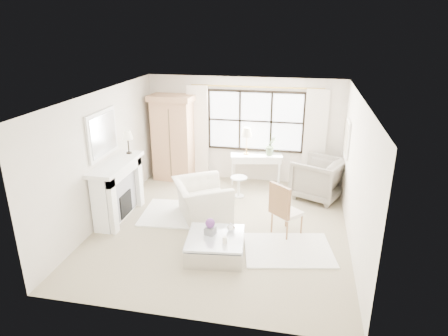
{
  "coord_description": "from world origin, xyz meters",
  "views": [
    {
      "loc": [
        1.49,
        -7.14,
        3.98
      ],
      "look_at": [
        -0.0,
        0.2,
        1.22
      ],
      "focal_mm": 32.0,
      "sensor_mm": 36.0,
      "label": 1
    }
  ],
  "objects": [
    {
      "name": "floor",
      "position": [
        0.0,
        0.0,
        0.0
      ],
      "size": [
        5.5,
        5.5,
        0.0
      ],
      "primitive_type": "plane",
      "color": "tan",
      "rests_on": "ground"
    },
    {
      "name": "ceiling",
      "position": [
        0.0,
        0.0,
        2.7
      ],
      "size": [
        5.5,
        5.5,
        0.0
      ],
      "primitive_type": "plane",
      "rotation": [
        3.14,
        0.0,
        0.0
      ],
      "color": "white",
      "rests_on": "ground"
    },
    {
      "name": "wall_back",
      "position": [
        0.0,
        2.75,
        1.35
      ],
      "size": [
        5.0,
        0.0,
        5.0
      ],
      "primitive_type": "plane",
      "rotation": [
        1.57,
        0.0,
        0.0
      ],
      "color": "silver",
      "rests_on": "ground"
    },
    {
      "name": "wall_front",
      "position": [
        0.0,
        -2.75,
        1.35
      ],
      "size": [
        5.0,
        0.0,
        5.0
      ],
      "primitive_type": "plane",
      "rotation": [
        -1.57,
        0.0,
        0.0
      ],
      "color": "silver",
      "rests_on": "ground"
    },
    {
      "name": "wall_left",
      "position": [
        -2.5,
        0.0,
        1.35
      ],
      "size": [
        0.0,
        5.5,
        5.5
      ],
      "primitive_type": "plane",
      "rotation": [
        1.57,
        0.0,
        1.57
      ],
      "color": "beige",
      "rests_on": "ground"
    },
    {
      "name": "wall_right",
      "position": [
        2.5,
        0.0,
        1.35
      ],
      "size": [
        0.0,
        5.5,
        5.5
      ],
      "primitive_type": "plane",
      "rotation": [
        1.57,
        0.0,
        -1.57
      ],
      "color": "white",
      "rests_on": "ground"
    },
    {
      "name": "window_pane",
      "position": [
        0.3,
        2.73,
        1.6
      ],
      "size": [
        2.4,
        0.02,
        1.5
      ],
      "primitive_type": "cube",
      "color": "white",
      "rests_on": "wall_back"
    },
    {
      "name": "window_frame",
      "position": [
        0.3,
        2.72,
        1.6
      ],
      "size": [
        2.5,
        0.04,
        1.5
      ],
      "primitive_type": null,
      "color": "black",
      "rests_on": "wall_back"
    },
    {
      "name": "curtain_rod",
      "position": [
        0.3,
        2.67,
        2.47
      ],
      "size": [
        3.3,
        0.04,
        0.04
      ],
      "primitive_type": "cylinder",
      "rotation": [
        0.0,
        1.57,
        0.0
      ],
      "color": "#B38E3E",
      "rests_on": "wall_back"
    },
    {
      "name": "curtain_left",
      "position": [
        -1.2,
        2.65,
        1.24
      ],
      "size": [
        0.55,
        0.1,
        2.47
      ],
      "primitive_type": "cube",
      "color": "white",
      "rests_on": "ground"
    },
    {
      "name": "curtain_right",
      "position": [
        1.8,
        2.65,
        1.24
      ],
      "size": [
        0.55,
        0.1,
        2.47
      ],
      "primitive_type": "cube",
      "color": "silver",
      "rests_on": "ground"
    },
    {
      "name": "fireplace",
      "position": [
        -2.27,
        0.0,
        0.65
      ],
      "size": [
        0.58,
        1.66,
        1.26
      ],
      "color": "white",
      "rests_on": "ground"
    },
    {
      "name": "mirror_frame",
      "position": [
        -2.47,
        0.0,
        1.84
      ],
      "size": [
        0.05,
        1.15,
        0.95
      ],
      "primitive_type": "cube",
      "color": "silver",
      "rests_on": "wall_left"
    },
    {
      "name": "mirror_glass",
      "position": [
        -2.44,
        0.0,
        1.84
      ],
      "size": [
        0.02,
        1.0,
        0.8
      ],
      "primitive_type": "cube",
      "color": "silver",
      "rests_on": "wall_left"
    },
    {
      "name": "art_frame",
      "position": [
        2.47,
        1.7,
        1.55
      ],
      "size": [
        0.04,
        0.62,
        0.82
      ],
      "primitive_type": "cube",
      "color": "white",
      "rests_on": "wall_right"
    },
    {
      "name": "art_canvas",
      "position": [
        2.45,
        1.7,
        1.55
      ],
      "size": [
        0.01,
        0.52,
        0.72
      ],
      "primitive_type": "cube",
      "color": "#B4A98C",
      "rests_on": "wall_right"
    },
    {
      "name": "mantel_lamp",
      "position": [
        -2.2,
        0.59,
        1.65
      ],
      "size": [
        0.22,
        0.22,
        0.51
      ],
      "color": "black",
      "rests_on": "fireplace"
    },
    {
      "name": "armoire",
      "position": [
        -1.8,
        2.42,
        1.14
      ],
      "size": [
        1.17,
        0.78,
        2.24
      ],
      "rotation": [
        0.0,
        0.0,
        -0.07
      ],
      "color": "tan",
      "rests_on": "floor"
    },
    {
      "name": "console_table",
      "position": [
        0.38,
        2.46,
        0.4
      ],
      "size": [
        1.36,
        0.68,
        0.8
      ],
      "rotation": [
        0.0,
        0.0,
        0.18
      ],
      "color": "white",
      "rests_on": "floor"
    },
    {
      "name": "console_lamp",
      "position": [
        0.12,
        2.45,
        1.36
      ],
      "size": [
        0.28,
        0.28,
        0.69
      ],
      "color": "#A87A3A",
      "rests_on": "console_table"
    },
    {
      "name": "orchid_plant",
      "position": [
        0.73,
        2.48,
        1.05
      ],
      "size": [
        0.35,
        0.32,
        0.5
      ],
      "primitive_type": "imported",
      "rotation": [
        0.0,
        0.0,
        0.48
      ],
      "color": "#58704A",
      "rests_on": "console_table"
    },
    {
      "name": "side_table",
      "position": [
        0.08,
        1.56,
        0.33
      ],
      "size": [
        0.4,
        0.4,
        0.51
      ],
      "color": "silver",
      "rests_on": "floor"
    },
    {
      "name": "rug_left",
      "position": [
        -0.89,
        0.38,
        0.02
      ],
      "size": [
        1.98,
        1.48,
        0.03
      ],
      "primitive_type": "cube",
      "rotation": [
        0.0,
        0.0,
        0.08
      ],
      "color": "white",
      "rests_on": "floor"
    },
    {
      "name": "rug_right",
      "position": [
        1.38,
        -0.64,
        0.01
      ],
      "size": [
        1.79,
        1.47,
        0.03
      ],
      "primitive_type": "cube",
      "rotation": [
        0.0,
        0.0,
        0.19
      ],
      "color": "white",
      "rests_on": "floor"
    },
    {
      "name": "club_armchair",
      "position": [
        -0.52,
        0.38,
        0.4
      ],
      "size": [
        1.53,
        1.59,
        0.79
      ],
      "primitive_type": "imported",
      "rotation": [
        0.0,
        0.0,
        2.09
      ],
      "color": "silver",
      "rests_on": "floor"
    },
    {
      "name": "wingback_chair",
      "position": [
        1.93,
        1.9,
        0.49
      ],
      "size": [
        1.41,
        1.39,
        0.97
      ],
      "primitive_type": "imported",
      "rotation": [
        0.0,
        0.0,
        -2.0
      ],
      "color": "gray",
      "rests_on": "floor"
    },
    {
      "name": "french_chair",
      "position": [
        1.29,
        -0.03,
        0.31
      ],
      "size": [
        0.68,
        0.68,
        1.08
      ],
      "rotation": [
        0.0,
        0.0,
        2.42
      ],
      "color": "#9C6B41",
      "rests_on": "floor"
    },
    {
      "name": "coffee_table",
      "position": [
        0.1,
        -1.06,
        0.18
      ],
      "size": [
        1.11,
        1.11,
        0.38
      ],
      "rotation": [
        0.0,
        0.0,
        0.12
      ],
      "color": "silver",
      "rests_on": "floor"
    },
    {
      "name": "planter_box",
      "position": [
        -0.01,
        -0.98,
        0.44
      ],
      "size": [
        0.21,
        0.21,
        0.13
      ],
      "primitive_type": "cube",
      "rotation": [
        0.0,
        0.0,
        -0.22
      ],
      "color": "gray",
      "rests_on": "coffee_table"
    },
    {
      "name": "planter_flowers",
      "position": [
        -0.01,
        -0.98,
        0.6
      ],
      "size": [
        0.17,
        0.17,
        0.17
      ],
      "primitive_type": "sphere",
      "color": "#622F77",
      "rests_on": "planter_box"
    },
    {
      "name": "pillar_candle",
      "position": [
        0.31,
        -1.24,
        0.44
      ],
      "size": [
        0.08,
        0.08,
        0.12
      ],
      "primitive_type": "cylinder",
      "color": "white",
      "rests_on": "coffee_table"
    },
    {
      "name": "coffee_vase",
      "position": [
        0.33,
        -0.8,
        0.46
      ],
      "size": [
        0.18,
        0.18,
        0.16
      ],
      "primitive_type": "imported",
      "rotation": [
        0.0,
        0.0,
        0.21
      ],
      "color": "silver",
      "rests_on": "coffee_table"
    }
  ]
}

